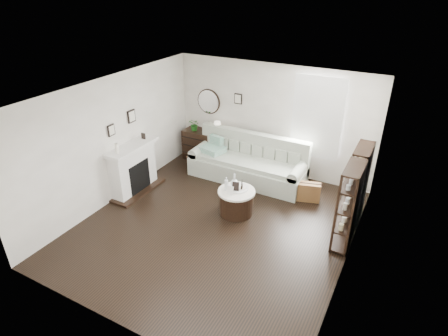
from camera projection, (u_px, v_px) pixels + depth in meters
The scene contains 18 objects.
room at pixel (301, 116), 8.57m from camera, with size 5.50×5.50×5.50m.
fireplace at pixel (134, 170), 8.46m from camera, with size 0.50×1.40×1.84m.
shelf_unit_far at pixel (358, 184), 7.37m from camera, with size 0.30×0.80×1.60m.
shelf_unit_near at pixel (348, 206), 6.67m from camera, with size 0.30×0.80×1.60m.
sofa at pixel (248, 165), 9.09m from camera, with size 2.81×0.97×1.09m.
quilt at pixel (213, 149), 9.24m from camera, with size 0.55×0.45×0.14m, color #268D62.
suitcase at pixel (305, 192), 8.26m from camera, with size 0.64×0.21×0.43m, color brown.
dresser at pixel (206, 146), 9.96m from camera, with size 1.21×0.52×0.81m.
table_lamp at pixel (217, 128), 9.55m from camera, with size 0.22×0.22×0.35m, color beige, non-canonical shape.
potted_plant at pixel (195, 125), 9.79m from camera, with size 0.29×0.25×0.32m, color #1D5919.
drum_table at pixel (236, 202), 7.79m from camera, with size 0.77×0.77×0.54m.
pedestal_table at pixel (237, 189), 7.75m from camera, with size 0.47×0.47×0.56m.
eiffel_drum at pixel (242, 187), 7.63m from camera, with size 0.11×0.11×0.19m, color black, non-canonical shape.
bottle_drum at pixel (226, 184), 7.61m from camera, with size 0.07×0.07×0.30m, color silver.
card_frame_drum at pixel (230, 190), 7.49m from camera, with size 0.14×0.01×0.19m, color white.
eiffel_ped at pixel (242, 184), 7.68m from camera, with size 0.10×0.10×0.17m, color black, non-canonical shape.
flask_ped at pixel (234, 180), 7.71m from camera, with size 0.15×0.15×0.28m, color silver, non-canonical shape.
card_frame_ped at pixel (236, 186), 7.58m from camera, with size 0.14×0.01×0.19m, color black.
Camera 1 is at (3.03, -5.32, 4.50)m, focal length 30.00 mm.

